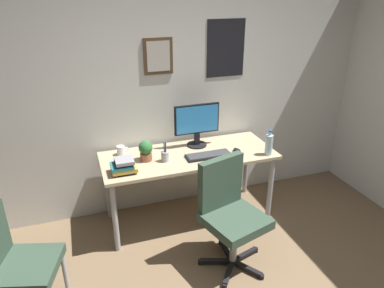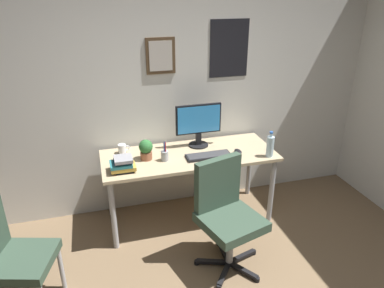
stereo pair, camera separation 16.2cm
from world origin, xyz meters
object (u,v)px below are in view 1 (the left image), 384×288
object	(u,v)px
monitor	(197,123)
potted_plant	(146,150)
office_chair	(229,209)
side_chair	(15,261)
pen_cup	(165,156)
book_stack_left	(124,166)
water_bottle	(269,144)
coffee_mug_near	(121,150)
computer_mouse	(237,150)
keyboard	(208,155)

from	to	relation	value
monitor	potted_plant	bearing A→B (deg)	-163.32
office_chair	monitor	bearing A→B (deg)	88.22
side_chair	pen_cup	xyz separation A→B (m)	(1.25, 0.69, 0.28)
potted_plant	book_stack_left	size ratio (longest dim) A/B	0.89
book_stack_left	water_bottle	bearing A→B (deg)	-3.37
water_bottle	potted_plant	bearing A→B (deg)	167.22
office_chair	pen_cup	distance (m)	0.78
coffee_mug_near	office_chair	bearing A→B (deg)	-51.06
computer_mouse	office_chair	bearing A→B (deg)	-119.87
side_chair	office_chair	bearing A→B (deg)	1.95
office_chair	book_stack_left	world-z (taller)	office_chair
keyboard	computer_mouse	size ratio (longest dim) A/B	3.91
computer_mouse	coffee_mug_near	xyz separation A→B (m)	(-1.08, 0.31, 0.03)
keyboard	computer_mouse	distance (m)	0.30
office_chair	monitor	world-z (taller)	monitor
water_bottle	book_stack_left	xyz separation A→B (m)	(-1.37, 0.08, -0.04)
coffee_mug_near	potted_plant	size ratio (longest dim) A/B	0.58
keyboard	coffee_mug_near	bearing A→B (deg)	158.39
potted_plant	book_stack_left	distance (m)	0.30
side_chair	book_stack_left	distance (m)	1.08
office_chair	computer_mouse	distance (m)	0.72
keyboard	side_chair	bearing A→B (deg)	-158.58
office_chair	computer_mouse	xyz separation A→B (m)	(0.34, 0.60, 0.22)
office_chair	monitor	size ratio (longest dim) A/B	2.07
water_bottle	pen_cup	bearing A→B (deg)	169.39
water_bottle	pen_cup	distance (m)	0.99
computer_mouse	coffee_mug_near	size ratio (longest dim) A/B	0.97
coffee_mug_near	book_stack_left	size ratio (longest dim) A/B	0.52
side_chair	coffee_mug_near	size ratio (longest dim) A/B	7.75
monitor	potted_plant	xyz separation A→B (m)	(-0.56, -0.17, -0.13)
potted_plant	pen_cup	bearing A→B (deg)	-24.92
pen_cup	book_stack_left	distance (m)	0.41
side_chair	computer_mouse	world-z (taller)	side_chair
monitor	potted_plant	world-z (taller)	monitor
side_chair	monitor	bearing A→B (deg)	29.57
office_chair	potted_plant	xyz separation A→B (m)	(-0.53, 0.71, 0.30)
side_chair	water_bottle	distance (m)	2.31
keyboard	pen_cup	world-z (taller)	pen_cup
office_chair	water_bottle	distance (m)	0.82
potted_plant	pen_cup	world-z (taller)	pen_cup
keyboard	computer_mouse	world-z (taller)	computer_mouse
side_chair	monitor	distance (m)	1.95
pen_cup	computer_mouse	bearing A→B (deg)	-3.11
office_chair	potted_plant	size ratio (longest dim) A/B	4.87
computer_mouse	potted_plant	xyz separation A→B (m)	(-0.88, 0.11, 0.09)
water_bottle	office_chair	bearing A→B (deg)	-143.02
computer_mouse	pen_cup	size ratio (longest dim) A/B	0.55
office_chair	monitor	distance (m)	0.98
pen_cup	book_stack_left	world-z (taller)	pen_cup
keyboard	computer_mouse	xyz separation A→B (m)	(0.30, 0.00, 0.01)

